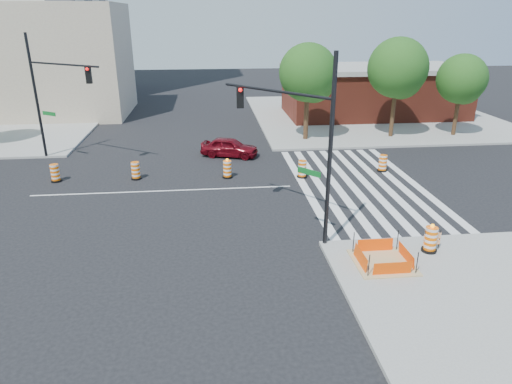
# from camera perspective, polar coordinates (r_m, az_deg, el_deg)

# --- Properties ---
(ground) EXTENTS (120.00, 120.00, 0.00)m
(ground) POSITION_cam_1_polar(r_m,az_deg,el_deg) (25.39, -11.49, 0.14)
(ground) COLOR black
(ground) RESTS_ON ground
(sidewalk_ne) EXTENTS (22.00, 22.00, 0.15)m
(sidewalk_ne) POSITION_cam_1_polar(r_m,az_deg,el_deg) (45.25, 14.20, 9.30)
(sidewalk_ne) COLOR gray
(sidewalk_ne) RESTS_ON ground
(crosswalk_east) EXTENTS (6.75, 13.50, 0.01)m
(crosswalk_east) POSITION_cam_1_polar(r_m,az_deg,el_deg) (26.60, 12.66, 1.04)
(crosswalk_east) COLOR silver
(crosswalk_east) RESTS_ON ground
(lane_centerline) EXTENTS (14.00, 0.12, 0.01)m
(lane_centerline) POSITION_cam_1_polar(r_m,az_deg,el_deg) (25.39, -11.50, 0.15)
(lane_centerline) COLOR silver
(lane_centerline) RESTS_ON ground
(excavation_pit) EXTENTS (2.20, 2.20, 0.90)m
(excavation_pit) POSITION_cam_1_polar(r_m,az_deg,el_deg) (18.19, 15.58, -8.34)
(excavation_pit) COLOR tan
(excavation_pit) RESTS_ON ground
(brick_storefront) EXTENTS (16.50, 8.50, 4.60)m
(brick_storefront) POSITION_cam_1_polar(r_m,az_deg,el_deg) (44.86, 14.46, 12.10)
(brick_storefront) COLOR maroon
(brick_storefront) RESTS_ON ground
(beige_midrise) EXTENTS (14.00, 10.00, 10.00)m
(beige_midrise) POSITION_cam_1_polar(r_m,az_deg,el_deg) (48.05, -24.53, 14.71)
(beige_midrise) COLOR tan
(beige_midrise) RESTS_ON ground
(red_coupe) EXTENTS (4.12, 2.67, 1.30)m
(red_coupe) POSITION_cam_1_polar(r_m,az_deg,el_deg) (30.92, -3.34, 5.63)
(red_coupe) COLOR #600811
(red_coupe) RESTS_ON ground
(signal_pole_se) EXTENTS (3.87, 4.46, 7.64)m
(signal_pole_se) POSITION_cam_1_polar(r_m,az_deg,el_deg) (18.54, 5.27, 7.84)
(signal_pole_se) COLOR black
(signal_pole_se) RESTS_ON ground
(signal_pole_nw) EXTENTS (4.97, 3.46, 7.83)m
(signal_pole_nw) POSITION_cam_1_polar(r_m,az_deg,el_deg) (31.54, -24.18, 11.88)
(signal_pole_nw) COLOR black
(signal_pole_nw) RESTS_ON ground
(pit_drum) EXTENTS (0.61, 0.61, 1.20)m
(pit_drum) POSITION_cam_1_polar(r_m,az_deg,el_deg) (19.43, 20.96, -5.62)
(pit_drum) COLOR black
(pit_drum) RESTS_ON ground
(barricade) EXTENTS (0.75, 0.13, 0.89)m
(barricade) POSITION_cam_1_polar(r_m,az_deg,el_deg) (19.52, 21.15, -5.55)
(barricade) COLOR #FF6805
(barricade) RESTS_ON ground
(tree_north_c) EXTENTS (4.22, 4.22, 7.18)m
(tree_north_c) POSITION_cam_1_polar(r_m,az_deg,el_deg) (34.41, 6.56, 14.21)
(tree_north_c) COLOR #382314
(tree_north_c) RESTS_ON ground
(tree_north_d) EXTENTS (4.43, 4.43, 7.53)m
(tree_north_d) POSITION_cam_1_polar(r_m,az_deg,el_deg) (36.54, 17.31, 14.21)
(tree_north_d) COLOR #382314
(tree_north_d) RESTS_ON ground
(tree_north_e) EXTENTS (3.72, 3.72, 6.32)m
(tree_north_e) POSITION_cam_1_polar(r_m,az_deg,el_deg) (38.79, 24.32, 12.45)
(tree_north_e) COLOR #382314
(tree_north_e) RESTS_ON ground
(median_drum_1) EXTENTS (0.60, 0.60, 1.02)m
(median_drum_1) POSITION_cam_1_polar(r_m,az_deg,el_deg) (28.56, -23.81, 2.12)
(median_drum_1) COLOR black
(median_drum_1) RESTS_ON ground
(median_drum_2) EXTENTS (0.60, 0.60, 1.02)m
(median_drum_2) POSITION_cam_1_polar(r_m,az_deg,el_deg) (27.45, -14.81, 2.52)
(median_drum_2) COLOR black
(median_drum_2) RESTS_ON ground
(median_drum_3) EXTENTS (0.60, 0.60, 1.18)m
(median_drum_3) POSITION_cam_1_polar(r_m,az_deg,el_deg) (26.83, -3.60, 2.80)
(median_drum_3) COLOR black
(median_drum_3) RESTS_ON ground
(median_drum_4) EXTENTS (0.60, 0.60, 1.02)m
(median_drum_4) POSITION_cam_1_polar(r_m,az_deg,el_deg) (26.96, 5.80, 2.80)
(median_drum_4) COLOR black
(median_drum_4) RESTS_ON ground
(median_drum_5) EXTENTS (0.60, 0.60, 1.02)m
(median_drum_5) POSITION_cam_1_polar(r_m,az_deg,el_deg) (28.96, 15.55, 3.43)
(median_drum_5) COLOR black
(median_drum_5) RESTS_ON ground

